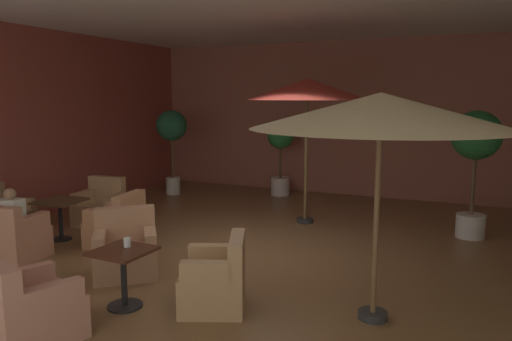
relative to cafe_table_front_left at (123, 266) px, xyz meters
name	(u,v)px	position (x,y,z in m)	size (l,w,h in m)	color
ground_plane	(242,253)	(0.36, 2.34, -0.49)	(9.53, 10.37, 0.02)	brown
wall_back_brick	(334,118)	(0.36, 7.49, 1.38)	(9.53, 0.08, 3.73)	#9E5B49
wall_left_accent	(18,125)	(-4.36, 2.34, 1.38)	(0.08, 10.37, 3.73)	brown
ceiling_slab	(241,1)	(0.36, 2.34, 3.27)	(9.53, 10.37, 0.06)	silver
cafe_table_front_left	(123,266)	(0.00, 0.00, 0.00)	(0.63, 0.63, 0.68)	black
armchair_front_left_north	(216,281)	(0.97, 0.41, -0.17)	(0.94, 0.96, 0.84)	tan
armchair_front_left_east	(126,252)	(-0.66, 0.83, -0.17)	(1.08, 1.07, 0.89)	tan
armchair_front_left_south	(29,310)	(-0.35, -1.00, -0.17)	(1.00, 1.01, 0.87)	tan
cafe_table_front_right	(60,209)	(-2.71, 1.68, 0.05)	(0.74, 0.74, 0.68)	black
armchair_front_right_north	(100,208)	(-2.82, 2.75, -0.16)	(0.81, 0.81, 0.88)	tan
armchair_front_right_east	(3,218)	(-3.75, 1.40, -0.16)	(0.95, 0.89, 0.90)	tan
armchair_front_right_south	(11,238)	(-2.58, 0.62, -0.16)	(0.89, 0.83, 0.86)	tan
armchair_front_right_west	(117,226)	(-1.65, 1.84, -0.16)	(0.83, 0.88, 0.87)	#BA7C53
patio_umbrella_tall_red	(381,112)	(2.65, 0.87, 1.75)	(2.70, 2.70, 2.43)	#2D2D2D
patio_umbrella_center_beige	(307,90)	(0.66, 4.47, 2.03)	(2.25, 2.25, 2.72)	#2D2D2D
potted_tree_left_corner	(281,148)	(-0.74, 6.73, 0.68)	(0.65, 0.65, 1.80)	beige
potted_tree_mid_left	(476,148)	(3.57, 4.68, 1.05)	(0.82, 0.82, 2.16)	beige
potted_tree_mid_right	(172,132)	(-3.20, 5.73, 1.04)	(0.74, 0.74, 2.07)	silver
patron_blue_shirt	(11,212)	(-2.59, 0.66, 0.24)	(0.35, 0.27, 0.61)	silver
iced_drink_cup	(127,242)	(-0.02, 0.10, 0.25)	(0.08, 0.08, 0.11)	white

